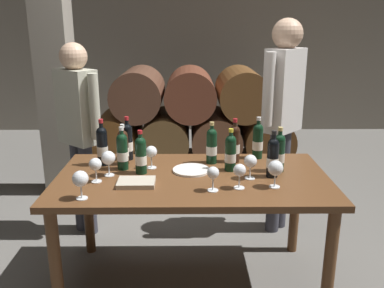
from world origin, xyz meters
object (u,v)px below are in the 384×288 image
object	(u,v)px
wine_glass_5	(275,169)
tasting_notebook	(136,183)
wine_bottle_6	(212,145)
wine_glass_0	(80,179)
serving_plate	(191,170)
sommelier_presenting	(283,107)
wine_bottle_1	(122,151)
wine_bottle_5	(234,143)
wine_bottle_7	(273,157)
taster_seated_left	(79,124)
wine_bottle_4	(258,140)
wine_bottle_8	(128,141)
wine_bottle_10	(123,147)
wine_glass_2	(250,162)
wine_glass_6	(108,158)
wine_glass_3	(240,171)
wine_bottle_0	(230,152)
wine_bottle_9	(102,146)
wine_glass_1	(95,165)
dining_table	(192,190)
wine_bottle_3	(141,155)
wine_glass_7	(151,152)
wine_glass_4	(213,174)
wine_bottle_2	(279,152)

from	to	relation	value
wine_glass_5	tasting_notebook	distance (m)	0.82
wine_bottle_6	wine_glass_0	size ratio (longest dim) A/B	1.78
serving_plate	sommelier_presenting	world-z (taller)	sommelier_presenting
wine_bottle_1	wine_bottle_5	world-z (taller)	wine_bottle_5
wine_bottle_7	taster_seated_left	world-z (taller)	taster_seated_left
wine_bottle_4	wine_bottle_6	xyz separation A→B (m)	(-0.33, -0.10, -0.00)
wine_bottle_5	wine_bottle_4	bearing A→B (deg)	25.28
wine_bottle_8	tasting_notebook	size ratio (longest dim) A/B	1.39
wine_bottle_6	wine_bottle_10	world-z (taller)	wine_bottle_6
wine_glass_2	wine_glass_6	xyz separation A→B (m)	(-0.87, 0.06, 0.00)
wine_glass_3	taster_seated_left	world-z (taller)	taster_seated_left
tasting_notebook	wine_bottle_4	bearing A→B (deg)	31.32
wine_bottle_8	wine_bottle_10	distance (m)	0.11
wine_bottle_0	wine_bottle_9	size ratio (longest dim) A/B	0.88
wine_bottle_8	sommelier_presenting	distance (m)	1.24
wine_glass_1	wine_glass_6	xyz separation A→B (m)	(0.06, 0.10, 0.01)
wine_bottle_10	wine_glass_5	distance (m)	1.03
dining_table	wine_glass_6	size ratio (longest dim) A/B	10.55
wine_bottle_7	wine_bottle_1	bearing A→B (deg)	171.27
sommelier_presenting	wine_glass_2	bearing A→B (deg)	-114.48
wine_glass_1	wine_bottle_3	bearing A→B (deg)	30.23
wine_bottle_3	wine_glass_6	xyz separation A→B (m)	(-0.20, -0.04, -0.01)
wine_bottle_8	wine_glass_3	world-z (taller)	wine_bottle_8
wine_bottle_9	wine_glass_3	bearing A→B (deg)	-25.49
wine_bottle_10	wine_glass_7	world-z (taller)	wine_bottle_10
wine_bottle_3	wine_bottle_4	bearing A→B (deg)	20.71
wine_glass_4	wine_glass_1	bearing A→B (deg)	168.38
wine_glass_1	wine_glass_6	world-z (taller)	wine_glass_6
wine_bottle_9	wine_bottle_10	xyz separation A→B (m)	(0.14, 0.01, -0.01)
wine_glass_0	taster_seated_left	distance (m)	1.09
wine_bottle_4	sommelier_presenting	distance (m)	0.49
wine_bottle_2	wine_bottle_5	world-z (taller)	wine_bottle_5
wine_bottle_8	taster_seated_left	world-z (taller)	taster_seated_left
wine_bottle_1	serving_plate	world-z (taller)	wine_bottle_1
wine_bottle_8	wine_bottle_10	xyz separation A→B (m)	(-0.02, -0.10, -0.01)
wine_glass_1	wine_bottle_6	bearing A→B (deg)	25.62
wine_bottle_7	tasting_notebook	distance (m)	0.85
sommelier_presenting	wine_bottle_0	bearing A→B (deg)	-125.96
wine_bottle_6	wine_bottle_9	xyz separation A→B (m)	(-0.73, -0.04, 0.01)
wine_glass_3	serving_plate	world-z (taller)	wine_glass_3
wine_glass_1	wine_glass_2	size ratio (longest dim) A/B	0.98
wine_bottle_2	wine_glass_1	distance (m)	1.15
wine_bottle_0	wine_glass_3	distance (m)	0.30
wine_glass_3	serving_plate	bearing A→B (deg)	133.70
wine_bottle_3	wine_glass_2	size ratio (longest dim) A/B	1.84
taster_seated_left	wine_bottle_3	bearing A→B (deg)	-49.98
dining_table	wine_glass_2	distance (m)	0.41
wine_bottle_2	serving_plate	size ratio (longest dim) A/B	1.22
wine_bottle_1	wine_bottle_6	bearing A→B (deg)	11.40
dining_table	wine_glass_5	bearing A→B (deg)	-20.88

